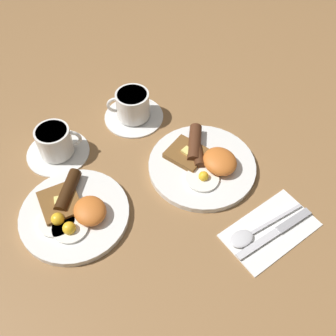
{
  "coord_description": "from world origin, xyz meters",
  "views": [
    {
      "loc": [
        -0.45,
        0.36,
        0.72
      ],
      "look_at": [
        0.02,
        0.08,
        0.03
      ],
      "focal_mm": 42.0,
      "sensor_mm": 36.0,
      "label": 1
    }
  ],
  "objects": [
    {
      "name": "ground_plane",
      "position": [
        0.0,
        0.0,
        0.0
      ],
      "size": [
        3.0,
        3.0,
        0.0
      ],
      "primitive_type": "plane",
      "color": "olive"
    },
    {
      "name": "teacup_near",
      "position": [
        0.23,
        0.06,
        0.03
      ],
      "size": [
        0.15,
        0.15,
        0.08
      ],
      "color": "white",
      "rests_on": "ground_plane"
    },
    {
      "name": "knife",
      "position": [
        -0.22,
        -0.04,
        0.01
      ],
      "size": [
        0.02,
        0.2,
        0.01
      ],
      "rotation": [
        0.0,
        0.0,
        1.61
      ],
      "color": "silver",
      "rests_on": "napkin"
    },
    {
      "name": "teacup_far",
      "position": [
        0.22,
        0.27,
        0.03
      ],
      "size": [
        0.15,
        0.15,
        0.08
      ],
      "color": "white",
      "rests_on": "ground_plane"
    },
    {
      "name": "napkin",
      "position": [
        -0.21,
        -0.03,
        0.0
      ],
      "size": [
        0.13,
        0.2,
        0.01
      ],
      "primitive_type": "cube",
      "rotation": [
        0.0,
        0.0,
        0.08
      ],
      "color": "white",
      "rests_on": "ground_plane"
    },
    {
      "name": "spoon",
      "position": [
        -0.2,
        0.02,
        0.01
      ],
      "size": [
        0.04,
        0.19,
        0.01
      ],
      "rotation": [
        0.0,
        0.0,
        1.56
      ],
      "color": "silver",
      "rests_on": "napkin"
    },
    {
      "name": "breakfast_plate_near",
      "position": [
        0.0,
        -0.0,
        0.02
      ],
      "size": [
        0.25,
        0.25,
        0.05
      ],
      "color": "white",
      "rests_on": "ground_plane"
    },
    {
      "name": "breakfast_plate_far",
      "position": [
        0.03,
        0.3,
        0.01
      ],
      "size": [
        0.23,
        0.23,
        0.05
      ],
      "color": "white",
      "rests_on": "ground_plane"
    }
  ]
}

